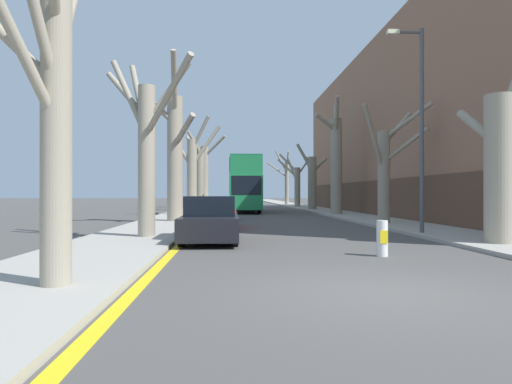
{
  "coord_description": "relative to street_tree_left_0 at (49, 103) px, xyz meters",
  "views": [
    {
      "loc": [
        -2.5,
        -7.18,
        1.59
      ],
      "look_at": [
        -0.56,
        26.74,
        1.7
      ],
      "focal_mm": 32.0,
      "sensor_mm": 36.0,
      "label": 1
    }
  ],
  "objects": [
    {
      "name": "traffic_bollard",
      "position": [
        6.67,
        4.0,
        -2.55
      ],
      "size": [
        0.28,
        0.29,
        0.91
      ],
      "color": "white",
      "rests_on": "ground"
    },
    {
      "name": "kerb_line_stripe",
      "position": [
        1.28,
        49.87,
        -3.0
      ],
      "size": [
        0.24,
        120.0,
        0.01
      ],
      "primitive_type": "cube",
      "color": "yellow",
      "rests_on": "ground"
    },
    {
      "name": "street_tree_right_0",
      "position": [
        10.89,
        5.83,
        -0.54
      ],
      "size": [
        2.47,
        2.55,
        5.24
      ],
      "color": "gray",
      "rests_on": "ground"
    },
    {
      "name": "lamp_post",
      "position": [
        9.94,
        9.44,
        1.35
      ],
      "size": [
        1.4,
        0.2,
        7.8
      ],
      "color": "#4C4F54",
      "rests_on": "ground"
    },
    {
      "name": "ground_plane",
      "position": [
        5.33,
        -0.13,
        -3.01
      ],
      "size": [
        300.0,
        300.0,
        0.0
      ],
      "primitive_type": "plane",
      "color": "#4C4947"
    },
    {
      "name": "building_facade_right",
      "position": [
        17.83,
        25.76,
        3.21
      ],
      "size": [
        10.08,
        42.2,
        12.46
      ],
      "color": "#93664C",
      "rests_on": "ground"
    },
    {
      "name": "sidewalk_left",
      "position": [
        -0.54,
        49.87,
        -2.95
      ],
      "size": [
        3.29,
        120.0,
        0.12
      ],
      "primitive_type": "cube",
      "color": "#A39E93",
      "rests_on": "ground"
    },
    {
      "name": "sidewalk_right",
      "position": [
        11.19,
        49.87,
        -2.95
      ],
      "size": [
        3.29,
        120.0,
        0.12
      ],
      "primitive_type": "cube",
      "color": "#A39E93",
      "rests_on": "ground"
    },
    {
      "name": "parked_car_1",
      "position": [
        2.19,
        13.97,
        -2.35
      ],
      "size": [
        1.86,
        4.57,
        1.39
      ],
      "color": "maroon",
      "rests_on": "ground"
    },
    {
      "name": "parked_car_2",
      "position": [
        2.19,
        20.6,
        -2.37
      ],
      "size": [
        1.77,
        4.01,
        1.32
      ],
      "color": "navy",
      "rests_on": "ground"
    },
    {
      "name": "street_tree_left_5",
      "position": [
        -0.0,
        43.02,
        0.87
      ],
      "size": [
        4.29,
        3.38,
        8.31
      ],
      "color": "gray",
      "rests_on": "ground"
    },
    {
      "name": "parked_car_0",
      "position": [
        2.19,
        7.66,
        -2.3
      ],
      "size": [
        1.81,
        4.18,
        1.5
      ],
      "color": "black",
      "rests_on": "ground"
    },
    {
      "name": "street_tree_right_3",
      "position": [
        10.62,
        35.64,
        -0.16
      ],
      "size": [
        3.2,
        1.88,
        6.36
      ],
      "color": "gray",
      "rests_on": "ground"
    },
    {
      "name": "street_tree_right_1",
      "position": [
        10.64,
        15.08,
        -0.16
      ],
      "size": [
        3.32,
        2.08,
        5.94
      ],
      "color": "gray",
      "rests_on": "ground"
    },
    {
      "name": "street_tree_left_4",
      "position": [
        -0.01,
        34.94,
        0.25
      ],
      "size": [
        1.83,
        3.4,
        7.03
      ],
      "color": "gray",
      "rests_on": "ground"
    },
    {
      "name": "street_tree_right_5",
      "position": [
        10.43,
        54.23,
        0.45
      ],
      "size": [
        2.96,
        2.19,
        7.36
      ],
      "color": "gray",
      "rests_on": "ground"
    },
    {
      "name": "street_tree_left_3",
      "position": [
        0.19,
        25.73,
        0.19
      ],
      "size": [
        3.28,
        3.51,
        7.13
      ],
      "color": "gray",
      "rests_on": "ground"
    },
    {
      "name": "street_tree_right_2",
      "position": [
        10.56,
        25.56,
        0.96
      ],
      "size": [
        2.35,
        4.07,
        8.4
      ],
      "color": "gray",
      "rests_on": "ground"
    },
    {
      "name": "street_tree_left_0",
      "position": [
        0.0,
        0.0,
        0.0
      ],
      "size": [
        2.1,
        3.5,
        6.47
      ],
      "color": "gray",
      "rests_on": "ground"
    },
    {
      "name": "street_tree_left_1",
      "position": [
        -0.04,
        8.53,
        0.24
      ],
      "size": [
        3.72,
        4.53,
        6.32
      ],
      "color": "gray",
      "rests_on": "ground"
    },
    {
      "name": "street_tree_right_4",
      "position": [
        10.44,
        44.93,
        -0.13
      ],
      "size": [
        3.56,
        2.68,
        6.28
      ],
      "color": "gray",
      "rests_on": "ground"
    },
    {
      "name": "double_decker_bus",
      "position": [
        4.05,
        31.75,
        -0.42
      ],
      "size": [
        2.54,
        10.32,
        4.57
      ],
      "color": "#1E7F47",
      "rests_on": "ground"
    },
    {
      "name": "street_tree_left_2",
      "position": [
        -0.16,
        17.42,
        0.8
      ],
      "size": [
        3.38,
        2.6,
        8.81
      ],
      "color": "gray",
      "rests_on": "ground"
    }
  ]
}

